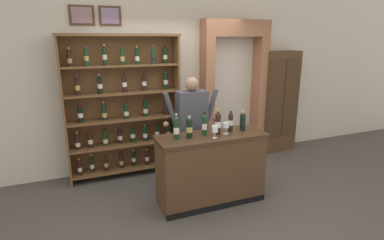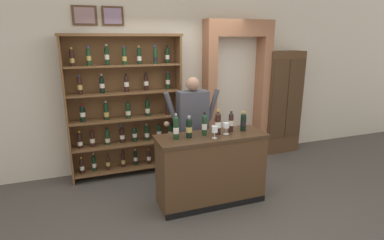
# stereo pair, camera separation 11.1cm
# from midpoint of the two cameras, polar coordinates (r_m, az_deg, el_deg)

# --- Properties ---
(ground_plane) EXTENTS (14.00, 14.00, 0.02)m
(ground_plane) POSITION_cam_midpoint_polar(r_m,az_deg,el_deg) (4.37, 2.23, -15.26)
(ground_plane) COLOR #47423D
(back_wall) EXTENTS (12.00, 0.19, 3.46)m
(back_wall) POSITION_cam_midpoint_polar(r_m,az_deg,el_deg) (5.32, -4.29, 10.01)
(back_wall) COLOR beige
(back_wall) RESTS_ON ground
(wine_shelf) EXTENTS (1.81, 0.35, 2.26)m
(wine_shelf) POSITION_cam_midpoint_polar(r_m,az_deg,el_deg) (4.96, -11.65, 2.82)
(wine_shelf) COLOR brown
(wine_shelf) RESTS_ON ground
(archway_doorway) EXTENTS (1.25, 0.45, 2.50)m
(archway_doorway) POSITION_cam_midpoint_polar(r_m,az_deg,el_deg) (5.71, 8.47, 6.85)
(archway_doorway) COLOR #9E6647
(archway_doorway) RESTS_ON ground
(side_cabinet) EXTENTS (0.73, 0.38, 1.96)m
(side_cabinet) POSITION_cam_midpoint_polar(r_m,az_deg,el_deg) (6.21, 16.69, 3.17)
(side_cabinet) COLOR #4C331E
(side_cabinet) RESTS_ON ground
(tasting_counter) EXTENTS (1.46, 0.53, 0.96)m
(tasting_counter) POSITION_cam_midpoint_polar(r_m,az_deg,el_deg) (4.20, 4.30, -9.08)
(tasting_counter) COLOR #4C331E
(tasting_counter) RESTS_ON ground
(shopkeeper) EXTENTS (0.85, 0.22, 1.67)m
(shopkeeper) POSITION_cam_midpoint_polar(r_m,az_deg,el_deg) (4.43, 0.84, -0.08)
(shopkeeper) COLOR #2D3347
(shopkeeper) RESTS_ON ground
(tasting_bottle_brunello) EXTENTS (0.07, 0.07, 0.33)m
(tasting_bottle_brunello) POSITION_cam_midpoint_polar(r_m,az_deg,el_deg) (3.83, -2.17, -1.38)
(tasting_bottle_brunello) COLOR #19381E
(tasting_bottle_brunello) RESTS_ON tasting_counter
(tasting_bottle_rosso) EXTENTS (0.08, 0.08, 0.29)m
(tasting_bottle_rosso) POSITION_cam_midpoint_polar(r_m,az_deg,el_deg) (3.87, 0.29, -1.38)
(tasting_bottle_rosso) COLOR black
(tasting_bottle_rosso) RESTS_ON tasting_counter
(tasting_bottle_prosecco) EXTENTS (0.07, 0.07, 0.31)m
(tasting_bottle_prosecco) POSITION_cam_midpoint_polar(r_m,az_deg,el_deg) (3.97, 3.13, -0.83)
(tasting_bottle_prosecco) COLOR #19381E
(tasting_bottle_prosecco) RESTS_ON tasting_counter
(tasting_bottle_bianco) EXTENTS (0.08, 0.08, 0.33)m
(tasting_bottle_bianco) POSITION_cam_midpoint_polar(r_m,az_deg,el_deg) (4.03, 5.65, -0.51)
(tasting_bottle_bianco) COLOR black
(tasting_bottle_bianco) RESTS_ON tasting_counter
(tasting_bottle_vin_santo) EXTENTS (0.07, 0.07, 0.28)m
(tasting_bottle_vin_santo) POSITION_cam_midpoint_polar(r_m,az_deg,el_deg) (4.16, 8.03, -0.31)
(tasting_bottle_vin_santo) COLOR black
(tasting_bottle_vin_santo) RESTS_ON tasting_counter
(tasting_bottle_grappa) EXTENTS (0.08, 0.08, 0.27)m
(tasting_bottle_grappa) POSITION_cam_midpoint_polar(r_m,az_deg,el_deg) (4.24, 10.27, -0.27)
(tasting_bottle_grappa) COLOR black
(tasting_bottle_grappa) RESTS_ON tasting_counter
(wine_glass_center) EXTENTS (0.08, 0.08, 0.15)m
(wine_glass_center) POSITION_cam_midpoint_polar(r_m,az_deg,el_deg) (4.05, 7.16, -1.08)
(wine_glass_center) COLOR silver
(wine_glass_center) RESTS_ON tasting_counter
(wine_glass_left) EXTENTS (0.08, 0.08, 0.16)m
(wine_glass_left) POSITION_cam_midpoint_polar(r_m,az_deg,el_deg) (3.87, 5.07, -1.85)
(wine_glass_left) COLOR silver
(wine_glass_left) RESTS_ON tasting_counter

